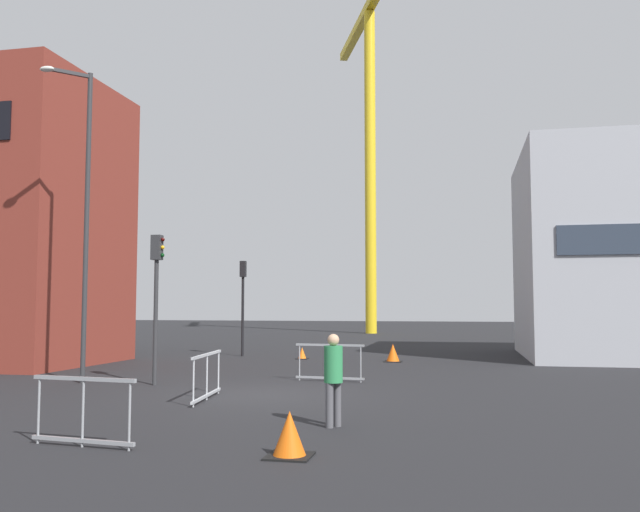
# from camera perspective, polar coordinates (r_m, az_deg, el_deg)

# --- Properties ---
(ground) EXTENTS (160.00, 160.00, 0.00)m
(ground) POSITION_cam_1_polar(r_m,az_deg,el_deg) (16.85, -5.20, -11.74)
(ground) COLOR black
(construction_crane) EXTENTS (7.13, 16.68, 27.49)m
(construction_crane) POSITION_cam_1_polar(r_m,az_deg,el_deg) (56.18, 4.22, 11.81)
(construction_crane) COLOR yellow
(construction_crane) RESTS_ON ground
(streetlamp_tall) EXTENTS (1.12, 1.07, 9.02)m
(streetlamp_tall) POSITION_cam_1_polar(r_m,az_deg,el_deg) (20.44, -19.70, 4.23)
(streetlamp_tall) COLOR #2D2D30
(streetlamp_tall) RESTS_ON ground
(traffic_light_crosswalk) EXTENTS (0.37, 0.25, 4.18)m
(traffic_light_crosswalk) POSITION_cam_1_polar(r_m,az_deg,el_deg) (19.18, -13.84, -2.37)
(traffic_light_crosswalk) COLOR #2D2D30
(traffic_light_crosswalk) RESTS_ON ground
(traffic_light_island) EXTENTS (0.25, 0.38, 4.17)m
(traffic_light_island) POSITION_cam_1_polar(r_m,az_deg,el_deg) (29.49, -6.62, -3.11)
(traffic_light_island) COLOR black
(traffic_light_island) RESTS_ON ground
(pedestrian_walking) EXTENTS (0.34, 0.34, 1.68)m
(pedestrian_walking) POSITION_cam_1_polar(r_m,az_deg,el_deg) (12.28, 1.15, -9.97)
(pedestrian_walking) COLOR #4C4C51
(pedestrian_walking) RESTS_ON ground
(safety_barrier_left_run) EXTENTS (0.37, 2.52, 1.08)m
(safety_barrier_left_run) POSITION_cam_1_polar(r_m,az_deg,el_deg) (16.02, -9.67, -10.06)
(safety_barrier_left_run) COLOR #B2B5BA
(safety_barrier_left_run) RESTS_ON ground
(safety_barrier_right_run) EXTENTS (2.06, 0.25, 1.08)m
(safety_barrier_right_run) POSITION_cam_1_polar(r_m,az_deg,el_deg) (19.59, 0.83, -9.06)
(safety_barrier_right_run) COLOR gray
(safety_barrier_right_run) RESTS_ON ground
(safety_barrier_mid_span) EXTENTS (1.88, 0.28, 1.08)m
(safety_barrier_mid_span) POSITION_cam_1_polar(r_m,az_deg,el_deg) (11.26, -19.65, -12.36)
(safety_barrier_mid_span) COLOR gray
(safety_barrier_mid_span) RESTS_ON ground
(traffic_cone_by_barrier) EXTENTS (0.65, 0.65, 0.66)m
(traffic_cone_by_barrier) POSITION_cam_1_polar(r_m,az_deg,el_deg) (10.02, -2.63, -15.11)
(traffic_cone_by_barrier) COLOR black
(traffic_cone_by_barrier) RESTS_ON ground
(traffic_cone_orange) EXTENTS (0.47, 0.47, 0.48)m
(traffic_cone_orange) POSITION_cam_1_polar(r_m,az_deg,el_deg) (27.74, -1.54, -8.37)
(traffic_cone_orange) COLOR black
(traffic_cone_orange) RESTS_ON ground
(traffic_cone_striped) EXTENTS (0.69, 0.69, 0.70)m
(traffic_cone_striped) POSITION_cam_1_polar(r_m,az_deg,el_deg) (26.52, 6.27, -8.30)
(traffic_cone_striped) COLOR black
(traffic_cone_striped) RESTS_ON ground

